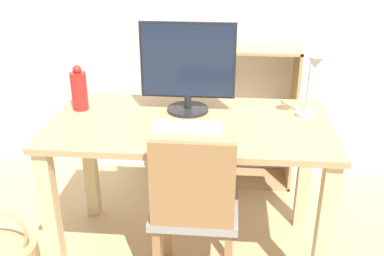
% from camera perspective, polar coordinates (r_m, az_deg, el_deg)
% --- Properties ---
extents(ground_plane, '(10.00, 10.00, 0.00)m').
position_cam_1_polar(ground_plane, '(2.59, -0.20, -15.22)').
color(ground_plane, tan).
extents(desk, '(1.37, 0.72, 0.78)m').
position_cam_1_polar(desk, '(2.24, -0.23, -2.60)').
color(desk, tan).
rests_on(desk, ground_plane).
extents(monitor, '(0.47, 0.21, 0.46)m').
position_cam_1_polar(monitor, '(2.24, -0.55, 7.98)').
color(monitor, '#232326').
rests_on(monitor, desk).
extents(keyboard, '(0.33, 0.12, 0.02)m').
position_cam_1_polar(keyboard, '(2.11, -0.61, 0.13)').
color(keyboard, silver).
rests_on(keyboard, desk).
extents(vase, '(0.08, 0.08, 0.24)m').
position_cam_1_polar(vase, '(2.37, -14.14, 4.73)').
color(vase, '#B2231E').
rests_on(vase, desk).
extents(desk_lamp, '(0.10, 0.19, 0.33)m').
position_cam_1_polar(desk_lamp, '(2.20, 14.94, 5.78)').
color(desk_lamp, '#B7B7BC').
rests_on(desk_lamp, desk).
extents(chair, '(0.40, 0.40, 0.87)m').
position_cam_1_polar(chair, '(2.08, 0.30, -9.98)').
color(chair, gray).
rests_on(chair, ground_plane).
extents(bookshelf, '(0.91, 0.28, 0.96)m').
position_cam_1_polar(bookshelf, '(3.05, 0.88, 0.85)').
color(bookshelf, tan).
rests_on(bookshelf, ground_plane).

